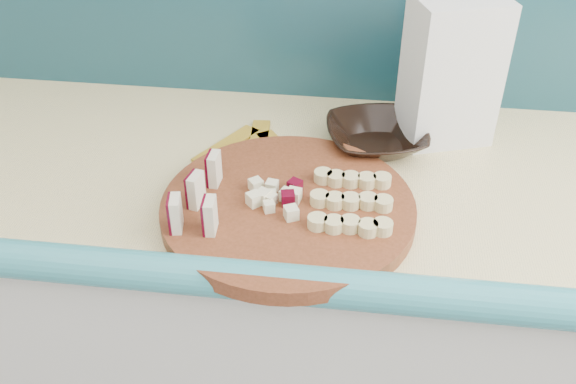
# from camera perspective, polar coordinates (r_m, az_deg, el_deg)

# --- Properties ---
(kitchen_counter) EXTENTS (2.20, 0.63, 0.91)m
(kitchen_counter) POSITION_cam_1_polar(r_m,az_deg,el_deg) (1.48, -5.49, -12.07)
(kitchen_counter) COLOR silver
(kitchen_counter) RESTS_ON ground
(cutting_board) EXTENTS (0.43, 0.43, 0.03)m
(cutting_board) POSITION_cam_1_polar(r_m,az_deg,el_deg) (1.04, -0.00, -1.46)
(cutting_board) COLOR #4E2510
(cutting_board) RESTS_ON kitchen_counter
(apple_wedges) EXTENTS (0.07, 0.16, 0.06)m
(apple_wedges) POSITION_cam_1_polar(r_m,az_deg,el_deg) (1.01, -7.95, -0.38)
(apple_wedges) COLOR beige
(apple_wedges) RESTS_ON cutting_board
(apple_chunks) EXTENTS (0.06, 0.07, 0.02)m
(apple_chunks) POSITION_cam_1_polar(r_m,az_deg,el_deg) (1.03, -1.48, -0.36)
(apple_chunks) COLOR beige
(apple_chunks) RESTS_ON cutting_board
(banana_slices) EXTENTS (0.13, 0.16, 0.02)m
(banana_slices) POSITION_cam_1_polar(r_m,az_deg,el_deg) (1.03, 5.63, -0.80)
(banana_slices) COLOR #CDBD7D
(banana_slices) RESTS_ON cutting_board
(brown_bowl) EXTENTS (0.23, 0.23, 0.05)m
(brown_bowl) POSITION_cam_1_polar(r_m,az_deg,el_deg) (1.22, 7.86, 4.88)
(brown_bowl) COLOR black
(brown_bowl) RESTS_ON kitchen_counter
(flour_bag) EXTENTS (0.19, 0.16, 0.27)m
(flour_bag) POSITION_cam_1_polar(r_m,az_deg,el_deg) (1.23, 14.30, 10.37)
(flour_bag) COLOR silver
(flour_bag) RESTS_ON kitchen_counter
(banana_peel) EXTENTS (0.22, 0.18, 0.01)m
(banana_peel) POSITION_cam_1_polar(r_m,az_deg,el_deg) (1.22, -2.89, 4.08)
(banana_peel) COLOR gold
(banana_peel) RESTS_ON kitchen_counter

